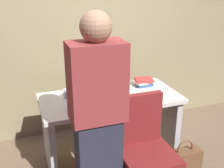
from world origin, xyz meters
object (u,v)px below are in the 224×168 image
object	(u,v)px
cup_near_keyboard	(71,105)
cup_by_monitor	(68,93)
office_chair	(145,156)
mouse	(133,97)
keyboard	(104,103)
cell_phone	(155,96)
desk	(110,117)
person_at_desk	(98,120)
monitor	(102,68)
handbag	(184,162)
book_stack	(144,82)

from	to	relation	value
cup_near_keyboard	cup_by_monitor	bearing A→B (deg)	85.32
office_chair	mouse	world-z (taller)	office_chair
keyboard	mouse	xyz separation A→B (m)	(0.30, 0.01, 0.01)
keyboard	cell_phone	bearing A→B (deg)	-1.24
mouse	cup_near_keyboard	xyz separation A→B (m)	(-0.61, -0.03, 0.03)
desk	cell_phone	world-z (taller)	cell_phone
mouse	office_chair	bearing A→B (deg)	-101.58
person_at_desk	cell_phone	distance (m)	0.88
monitor	cell_phone	xyz separation A→B (m)	(0.46, -0.29, -0.25)
mouse	cup_near_keyboard	bearing A→B (deg)	-177.05
desk	handbag	distance (m)	0.85
cup_near_keyboard	cup_by_monitor	distance (m)	0.28
office_chair	cup_near_keyboard	xyz separation A→B (m)	(-0.51, 0.47, 0.35)
office_chair	cup_by_monitor	bearing A→B (deg)	122.91
desk	handbag	size ratio (longest dim) A/B	3.63
mouse	book_stack	bearing A→B (deg)	48.55
monitor	cup_near_keyboard	bearing A→B (deg)	-141.68
mouse	monitor	bearing A→B (deg)	129.94
cup_near_keyboard	desk	bearing A→B (deg)	21.34
desk	cup_near_keyboard	bearing A→B (deg)	-158.66
cell_phone	mouse	bearing A→B (deg)	154.07
cup_near_keyboard	handbag	size ratio (longest dim) A/B	0.26
handbag	person_at_desk	bearing A→B (deg)	-170.66
person_at_desk	monitor	distance (m)	0.82
book_stack	cell_phone	world-z (taller)	book_stack
desk	mouse	world-z (taller)	mouse
book_stack	cell_phone	xyz separation A→B (m)	(-0.03, -0.31, -0.04)
cup_near_keyboard	monitor	bearing A→B (deg)	38.32
office_chair	keyboard	bearing A→B (deg)	111.84
handbag	office_chair	bearing A→B (deg)	-162.96
desk	cell_phone	bearing A→B (deg)	-19.91
book_stack	cup_near_keyboard	bearing A→B (deg)	-159.49
office_chair	mouse	bearing A→B (deg)	78.42
keyboard	book_stack	distance (m)	0.63
office_chair	person_at_desk	xyz separation A→B (m)	(-0.40, 0.01, 0.41)
office_chair	book_stack	size ratio (longest dim) A/B	4.14
cup_near_keyboard	keyboard	bearing A→B (deg)	3.07
monitor	handbag	world-z (taller)	monitor
person_at_desk	mouse	size ratio (longest dim) A/B	16.39
book_stack	monitor	bearing A→B (deg)	-177.33
desk	monitor	bearing A→B (deg)	107.49
office_chair	monitor	bearing A→B (deg)	99.20
monitor	cup_by_monitor	world-z (taller)	monitor
cup_by_monitor	handbag	distance (m)	1.32
desk	book_stack	bearing A→B (deg)	19.71
monitor	handbag	size ratio (longest dim) A/B	1.43
person_at_desk	book_stack	distance (m)	1.09
keyboard	handbag	world-z (taller)	keyboard
handbag	cell_phone	bearing A→B (deg)	119.24
desk	person_at_desk	size ratio (longest dim) A/B	0.84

